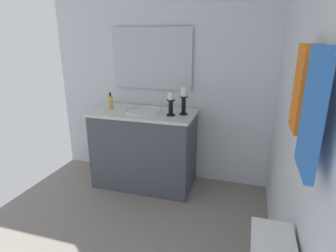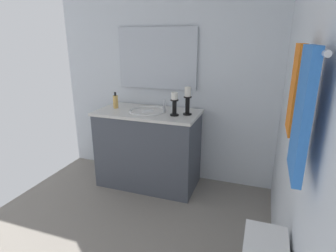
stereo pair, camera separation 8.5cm
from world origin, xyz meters
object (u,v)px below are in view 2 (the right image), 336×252
at_px(vanity_cabinet, 149,148).
at_px(soap_bottle, 116,101).
at_px(sink_basin, 148,115).
at_px(candle_holder_short, 174,103).
at_px(towel_bar, 311,50).
at_px(towel_near_vanity, 296,90).
at_px(mirror, 157,59).
at_px(towel_center, 302,114).
at_px(candle_holder_tall, 188,100).

relative_size(vanity_cabinet, soap_bottle, 6.19).
relative_size(sink_basin, soap_bottle, 2.23).
bearing_deg(candle_holder_short, vanity_cabinet, -101.43).
height_order(candle_holder_short, soap_bottle, candle_holder_short).
xyz_separation_m(candle_holder_short, towel_bar, (1.41, 0.98, 0.58)).
height_order(sink_basin, towel_near_vanity, towel_near_vanity).
height_order(mirror, candle_holder_short, mirror).
xyz_separation_m(soap_bottle, towel_near_vanity, (1.34, 1.68, 0.46)).
bearing_deg(vanity_cabinet, sink_basin, 90.00).
relative_size(soap_bottle, towel_bar, 0.29).
bearing_deg(towel_near_vanity, towel_center, 0.00).
bearing_deg(mirror, soap_bottle, -56.35).
height_order(vanity_cabinet, sink_basin, sink_basin).
xyz_separation_m(soap_bottle, towel_center, (1.65, 1.68, 0.43)).
height_order(candle_holder_short, towel_center, towel_center).
relative_size(vanity_cabinet, sink_basin, 2.77).
relative_size(sink_basin, candle_holder_short, 1.69).
xyz_separation_m(vanity_cabinet, candle_holder_tall, (-0.01, 0.44, 0.58)).
relative_size(soap_bottle, towel_center, 0.41).
bearing_deg(vanity_cabinet, towel_bar, 41.35).
height_order(vanity_cabinet, candle_holder_tall, candle_holder_tall).
distance_m(candle_holder_tall, towel_near_vanity, 1.62).
xyz_separation_m(sink_basin, soap_bottle, (-0.02, -0.40, 0.11)).
distance_m(sink_basin, candle_holder_short, 0.37).
bearing_deg(towel_near_vanity, candle_holder_tall, -147.66).
bearing_deg(soap_bottle, candle_holder_tall, 89.49).
relative_size(mirror, towel_bar, 1.49).
distance_m(towel_near_vanity, towel_center, 0.31).
height_order(vanity_cabinet, towel_near_vanity, towel_near_vanity).
distance_m(vanity_cabinet, sink_basin, 0.39).
xyz_separation_m(sink_basin, candle_holder_short, (0.07, 0.32, 0.16)).
distance_m(vanity_cabinet, towel_center, 2.27).
bearing_deg(soap_bottle, towel_near_vanity, 51.39).
bearing_deg(candle_holder_tall, soap_bottle, -90.51).
distance_m(vanity_cabinet, towel_bar, 2.27).
height_order(candle_holder_short, towel_bar, towel_bar).
height_order(sink_basin, towel_bar, towel_bar).
distance_m(vanity_cabinet, towel_near_vanity, 2.08).
bearing_deg(candle_holder_tall, sink_basin, -88.81).
relative_size(candle_holder_short, towel_bar, 0.39).
xyz_separation_m(towel_bar, towel_near_vanity, (-0.15, -0.02, -0.17)).
relative_size(towel_near_vanity, towel_center, 0.87).
xyz_separation_m(mirror, candle_holder_tall, (0.27, 0.44, -0.38)).
bearing_deg(mirror, towel_near_vanity, 38.64).
relative_size(candle_holder_short, towel_center, 0.54).
bearing_deg(sink_basin, soap_bottle, -92.38).
bearing_deg(towel_center, soap_bottle, -134.47).
relative_size(candle_holder_tall, soap_bottle, 1.59).
distance_m(mirror, soap_bottle, 0.66).
relative_size(mirror, towel_near_vanity, 2.39).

